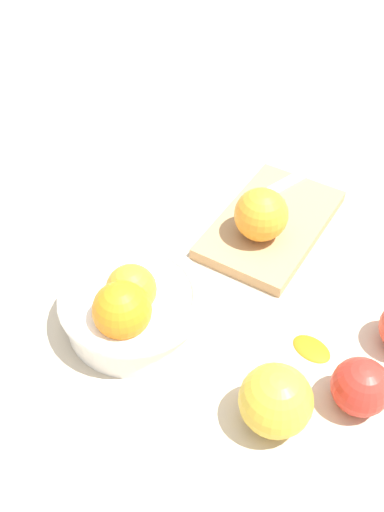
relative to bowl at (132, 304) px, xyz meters
name	(u,v)px	position (x,y,z in m)	size (l,w,h in m)	color
ground_plane	(262,294)	(0.13, -0.13, -0.04)	(2.40, 2.40, 0.00)	beige
bowl	(132,304)	(0.00, 0.00, 0.00)	(0.19, 0.19, 0.10)	white
cutting_board	(271,224)	(0.26, -0.08, -0.03)	(0.24, 0.15, 0.02)	tan
orange_on_board	(261,215)	(0.22, -0.08, 0.02)	(0.08, 0.08, 0.08)	orange
knife	(268,191)	(0.31, -0.05, -0.02)	(0.15, 0.07, 0.01)	silver
apple_front_left	(361,387)	(0.03, -0.29, -0.01)	(0.07, 0.07, 0.07)	red
apple_front_left_2	(276,401)	(-0.04, -0.21, 0.00)	(0.08, 0.08, 0.08)	gold
citrus_peel	(312,347)	(0.08, -0.22, -0.04)	(0.05, 0.04, 0.01)	orange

